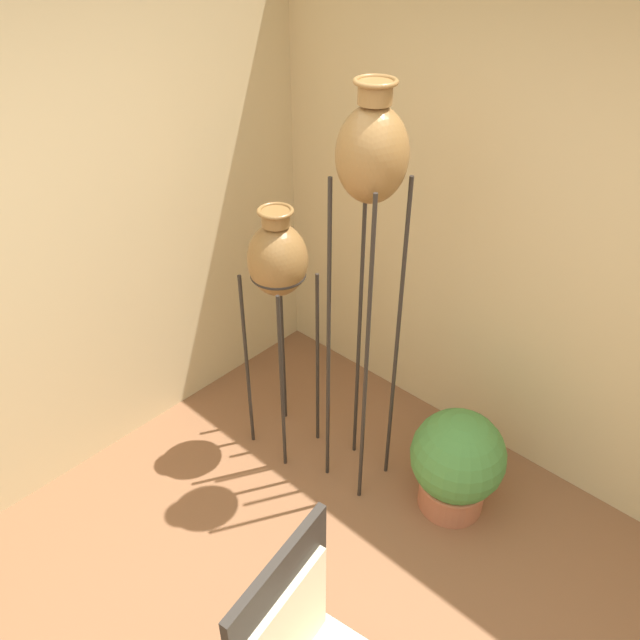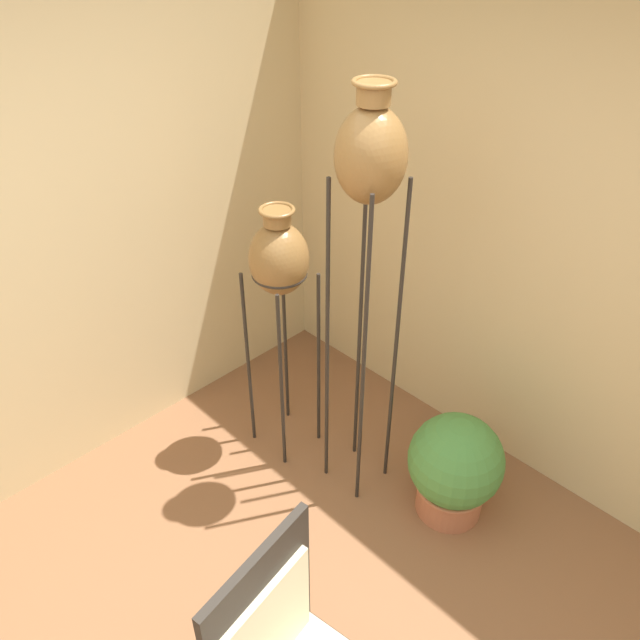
{
  "view_description": "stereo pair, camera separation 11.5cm",
  "coord_description": "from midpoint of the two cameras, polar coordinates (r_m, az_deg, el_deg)",
  "views": [
    {
      "loc": [
        -0.73,
        -0.77,
        2.78
      ],
      "look_at": [
        1.16,
        0.98,
        0.98
      ],
      "focal_mm": 35.0,
      "sensor_mm": 36.0,
      "label": 1
    },
    {
      "loc": [
        -0.65,
        -0.85,
        2.78
      ],
      "look_at": [
        1.16,
        0.98,
        0.98
      ],
      "focal_mm": 35.0,
      "sensor_mm": 36.0,
      "label": 2
    }
  ],
  "objects": [
    {
      "name": "vase_stand_tall",
      "position": [
        2.63,
        5.9,
        13.57
      ],
      "size": [
        0.3,
        0.3,
        2.18
      ],
      "color": "#28231E",
      "rests_on": "ground_plane"
    },
    {
      "name": "wall_right",
      "position": [
        3.15,
        25.28,
        4.39
      ],
      "size": [
        0.06,
        7.93,
        2.7
      ],
      "color": "#D1B784",
      "rests_on": "ground_plane"
    },
    {
      "name": "vase_stand_medium",
      "position": [
        3.13,
        -2.71,
        5.24
      ],
      "size": [
        0.31,
        0.31,
        1.52
      ],
      "color": "#28231E",
      "rests_on": "ground_plane"
    },
    {
      "name": "potted_plant",
      "position": [
        3.38,
        13.19,
        -12.96
      ],
      "size": [
        0.49,
        0.49,
        0.62
      ],
      "color": "#B26647",
      "rests_on": "ground_plane"
    }
  ]
}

